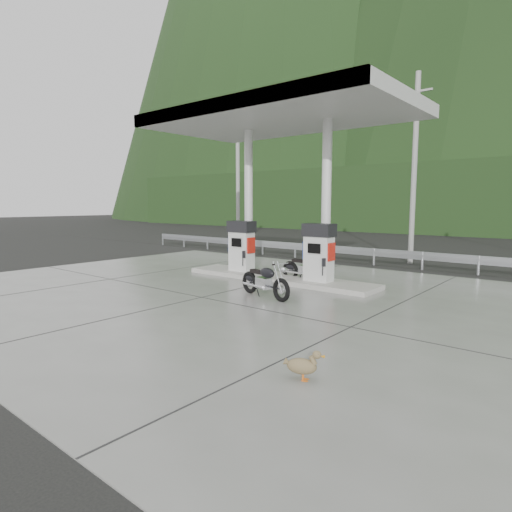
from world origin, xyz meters
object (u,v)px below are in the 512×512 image
Objects in this scene: motorcycle_right at (265,281)px; gas_pump_left at (242,246)px; motorcycle_left at (307,268)px; gas_pump_right at (319,252)px; duck at (302,367)px.

gas_pump_left is at bearing 154.41° from motorcycle_right.
motorcycle_left is 2.69m from motorcycle_right.
motorcycle_left reaches higher than motorcycle_right.
gas_pump_left is 1.00× the size of gas_pump_right.
motorcycle_right is at bearing -39.00° from gas_pump_left.
motorcycle_right is at bearing -78.83° from motorcycle_left.
gas_pump_left is 2.68m from motorcycle_left.
motorcycle_right is (2.92, -2.37, -0.60)m from gas_pump_left.
gas_pump_right is 0.94× the size of motorcycle_left.
gas_pump_right is at bearing 97.34° from duck.
gas_pump_right is at bearing 96.72° from motorcycle_right.
gas_pump_left is at bearing 114.77° from duck.
gas_pump_left is 3.81m from motorcycle_right.
gas_pump_right is 0.90m from motorcycle_left.
gas_pump_right is (3.20, 0.00, 0.00)m from gas_pump_left.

